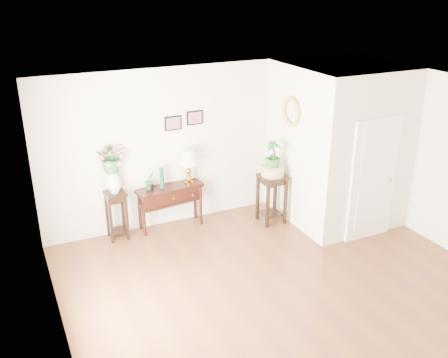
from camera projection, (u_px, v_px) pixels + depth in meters
floor at (286, 290)px, 7.13m from camera, size 6.00×5.50×0.02m
ceiling at (297, 97)px, 6.07m from camera, size 6.00×5.50×0.02m
wall_back at (208, 143)px, 8.91m from camera, size 6.00×0.02×2.80m
wall_left at (56, 250)px, 5.42m from camera, size 0.02×5.50×2.80m
partition at (337, 143)px, 8.92m from camera, size 1.80×1.95×2.80m
door at (373, 180)px, 8.21m from camera, size 0.90×0.05×2.10m
art_print_left at (173, 123)px, 8.46m from camera, size 0.30×0.02×0.25m
art_print_right at (195, 118)px, 8.60m from camera, size 0.30×0.02×0.25m
wall_ornament at (291, 111)px, 8.41m from camera, size 0.07×0.51×0.51m
console_table at (170, 207)px, 8.80m from camera, size 1.21×0.53×0.78m
table_lamp at (189, 165)px, 8.67m from camera, size 0.40×0.40×0.62m
green_vase at (162, 179)px, 8.54m from camera, size 0.09×0.09×0.37m
potted_plant at (150, 181)px, 8.46m from camera, size 0.21×0.19×0.32m
plant_stand_a at (117, 215)px, 8.40m from camera, size 0.35×0.35×0.85m
porcelain_vase at (114, 180)px, 8.16m from camera, size 0.30×0.30×0.41m
lily_arrangement at (111, 154)px, 7.99m from camera, size 0.54×0.49×0.53m
plant_stand_b at (272, 199)px, 8.97m from camera, size 0.44×0.44×0.90m
ceramic_bowl at (273, 171)px, 8.77m from camera, size 0.47×0.47×0.18m
narcissus at (273, 156)px, 8.66m from camera, size 0.31×0.31×0.50m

